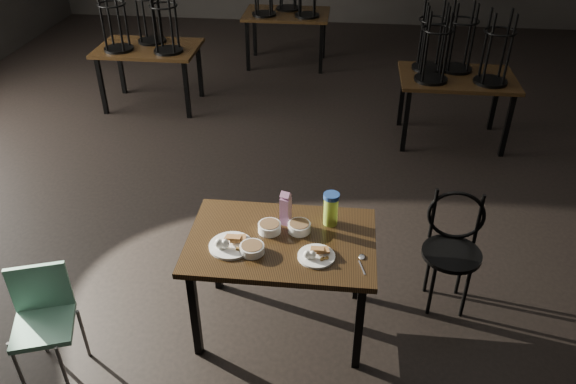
# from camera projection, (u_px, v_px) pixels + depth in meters

# --- Properties ---
(main_table) EXTENTS (1.20, 0.80, 0.75)m
(main_table) POSITION_uv_depth(u_px,v_px,m) (281.00, 249.00, 3.62)
(main_table) COLOR black
(main_table) RESTS_ON ground
(plate_left) EXTENTS (0.28, 0.28, 0.09)m
(plate_left) POSITION_uv_depth(u_px,v_px,m) (230.00, 244.00, 3.50)
(plate_left) COLOR white
(plate_left) RESTS_ON main_table
(plate_right) EXTENTS (0.23, 0.23, 0.07)m
(plate_right) POSITION_uv_depth(u_px,v_px,m) (316.00, 255.00, 3.41)
(plate_right) COLOR white
(plate_right) RESTS_ON main_table
(bowl_near) EXTENTS (0.15, 0.15, 0.06)m
(bowl_near) POSITION_uv_depth(u_px,v_px,m) (270.00, 227.00, 3.63)
(bowl_near) COLOR white
(bowl_near) RESTS_ON main_table
(bowl_far) EXTENTS (0.15, 0.15, 0.06)m
(bowl_far) POSITION_uv_depth(u_px,v_px,m) (299.00, 227.00, 3.63)
(bowl_far) COLOR white
(bowl_far) RESTS_ON main_table
(bowl_big) EXTENTS (0.15, 0.15, 0.05)m
(bowl_big) POSITION_uv_depth(u_px,v_px,m) (252.00, 249.00, 3.45)
(bowl_big) COLOR white
(bowl_big) RESTS_ON main_table
(juice_carton) EXTENTS (0.08, 0.08, 0.25)m
(juice_carton) POSITION_uv_depth(u_px,v_px,m) (286.00, 209.00, 3.66)
(juice_carton) COLOR #7F1768
(juice_carton) RESTS_ON main_table
(water_bottle) EXTENTS (0.13, 0.13, 0.23)m
(water_bottle) POSITION_uv_depth(u_px,v_px,m) (331.00, 209.00, 3.65)
(water_bottle) COLOR #B8E242
(water_bottle) RESTS_ON main_table
(spoon) EXTENTS (0.05, 0.19, 0.01)m
(spoon) POSITION_uv_depth(u_px,v_px,m) (362.00, 258.00, 3.41)
(spoon) COLOR silver
(spoon) RESTS_ON main_table
(bentwood_chair) EXTENTS (0.43, 0.42, 0.87)m
(bentwood_chair) POSITION_uv_depth(u_px,v_px,m) (453.00, 242.00, 3.93)
(bentwood_chair) COLOR black
(bentwood_chair) RESTS_ON ground
(school_chair) EXTENTS (0.45, 0.45, 0.76)m
(school_chair) POSITION_uv_depth(u_px,v_px,m) (43.00, 314.00, 3.43)
(school_chair) COLOR #74B498
(school_chair) RESTS_ON ground
(bg_table_left) EXTENTS (1.20, 0.80, 1.48)m
(bg_table_left) POSITION_uv_depth(u_px,v_px,m) (147.00, 45.00, 6.67)
(bg_table_left) COLOR black
(bg_table_left) RESTS_ON ground
(bg_table_right) EXTENTS (1.20, 0.80, 1.48)m
(bg_table_right) POSITION_uv_depth(u_px,v_px,m) (456.00, 71.00, 5.89)
(bg_table_right) COLOR black
(bg_table_right) RESTS_ON ground
(bg_table_far) EXTENTS (1.20, 0.80, 1.48)m
(bg_table_far) POSITION_uv_depth(u_px,v_px,m) (287.00, 11.00, 7.90)
(bg_table_far) COLOR black
(bg_table_far) RESTS_ON ground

